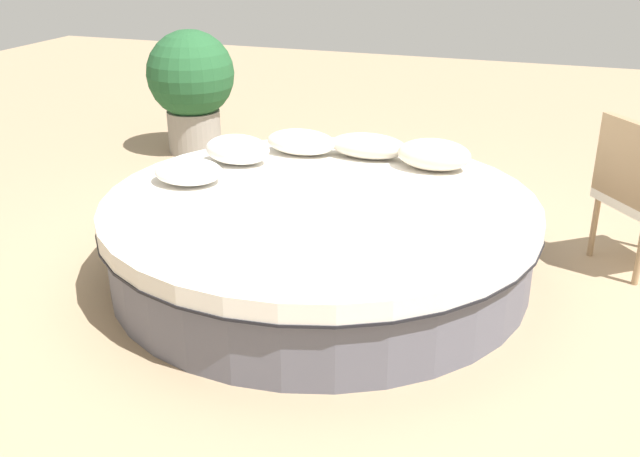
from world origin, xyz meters
The scene contains 9 objects.
ground_plane centered at (0.00, 0.00, 0.00)m, with size 16.00×16.00×0.00m, color #9E8466.
round_bed centered at (0.00, 0.00, 0.26)m, with size 2.69×2.69×0.51m.
throw_pillow_0 centered at (0.55, 0.78, 0.62)m, with size 0.50×0.33×0.21m, color beige.
throw_pillow_1 centered at (0.05, 0.88, 0.60)m, with size 0.56×0.29×0.18m, color beige.
throw_pillow_2 centered at (-0.43, 0.81, 0.60)m, with size 0.52×0.30×0.18m, color silver.
throw_pillow_3 centered at (-0.77, 0.45, 0.61)m, with size 0.47×0.32×0.20m, color white.
throw_pillow_4 centered at (-0.90, -0.02, 0.59)m, with size 0.45×0.38×0.15m, color white.
patio_chair centered at (1.85, 0.74, 0.56)m, with size 0.71×0.72×0.98m.
planter centered at (-2.03, 2.09, 0.67)m, with size 0.82×0.82×1.16m.
Camera 1 is at (1.38, -3.92, 2.10)m, focal length 40.57 mm.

